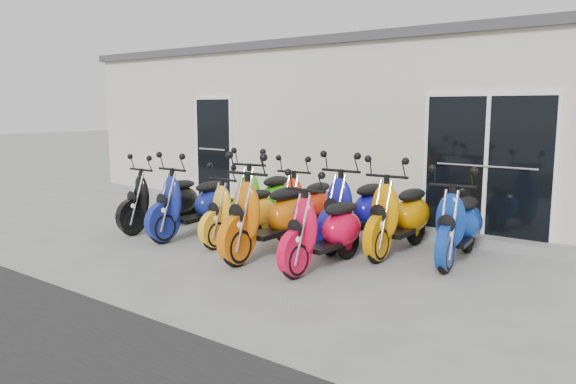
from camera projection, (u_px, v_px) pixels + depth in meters
name	position (u px, v px, depth m)	size (l,w,h in m)	color
ground	(264.00, 245.00, 8.55)	(80.00, 80.00, 0.00)	gray
building	(415.00, 129.00, 12.39)	(14.00, 6.00, 3.20)	beige
roof_cap	(417.00, 52.00, 12.14)	(14.20, 6.20, 0.16)	#3F3F42
front_step	(336.00, 220.00, 10.12)	(14.00, 0.40, 0.15)	gray
door_left	(214.00, 146.00, 11.99)	(1.07, 0.08, 2.22)	black
door_right	(487.00, 162.00, 8.50)	(2.02, 0.08, 2.22)	black
scooter_front_black	(162.00, 191.00, 9.56)	(0.65, 1.79, 1.33)	black
scooter_front_blue	(194.00, 194.00, 9.03)	(0.69, 1.90, 1.40)	navy
scooter_front_orange_a	(241.00, 202.00, 8.64)	(0.62, 1.72, 1.27)	yellow
scooter_front_orange_b	(269.00, 203.00, 7.84)	(0.74, 2.04, 1.50)	#D56409
scooter_front_red	(324.00, 218.00, 7.24)	(0.66, 1.80, 1.33)	red
scooter_back_green	(264.00, 188.00, 9.51)	(0.71, 1.95, 1.44)	#33C60F
scooter_back_red	(307.00, 195.00, 9.04)	(0.67, 1.84, 1.36)	red
scooter_back_blue	(357.00, 198.00, 8.38)	(0.73, 1.99, 1.47)	#12108F
scooter_back_yellow	(400.00, 204.00, 7.99)	(0.71, 1.95, 1.44)	#D58100
scooter_back_extra	(459.00, 213.00, 7.52)	(0.67, 1.84, 1.36)	navy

